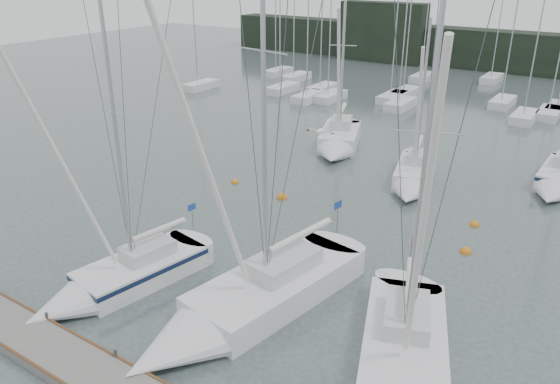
{
  "coord_description": "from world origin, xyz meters",
  "views": [
    {
      "loc": [
        11.58,
        -13.87,
        13.6
      ],
      "look_at": [
        -0.89,
        5.0,
        3.86
      ],
      "focal_mm": 35.0,
      "sensor_mm": 36.0,
      "label": 1
    }
  ],
  "objects": [
    {
      "name": "ground",
      "position": [
        0.0,
        0.0,
        0.0
      ],
      "size": [
        160.0,
        160.0,
        0.0
      ],
      "primitive_type": "plane",
      "color": "#414F4D",
      "rests_on": "ground"
    },
    {
      "name": "far_treeline",
      "position": [
        0.0,
        62.0,
        2.5
      ],
      "size": [
        90.0,
        4.0,
        5.0
      ],
      "primitive_type": "cube",
      "color": "black",
      "rests_on": "ground"
    },
    {
      "name": "far_building_left",
      "position": [
        -20.0,
        60.0,
        4.0
      ],
      "size": [
        12.0,
        3.0,
        8.0
      ],
      "primitive_type": "cube",
      "color": "black",
      "rests_on": "ground"
    },
    {
      "name": "mast_forest",
      "position": [
        0.43,
        41.33,
        0.47
      ],
      "size": [
        58.96,
        27.78,
        14.87
      ],
      "color": "silver",
      "rests_on": "ground"
    },
    {
      "name": "sailboat_near_left",
      "position": [
        -5.79,
        -1.05,
        0.53
      ],
      "size": [
        4.0,
        8.72,
        13.38
      ],
      "rotation": [
        0.0,
        0.0,
        -0.18
      ],
      "color": "silver",
      "rests_on": "ground"
    },
    {
      "name": "sailboat_near_center",
      "position": [
        -0.01,
        0.15,
        0.58
      ],
      "size": [
        5.19,
        12.0,
        18.01
      ],
      "rotation": [
        0.0,
        0.0,
        -0.17
      ],
      "color": "silver",
      "rests_on": "ground"
    },
    {
      "name": "sailboat_near_right",
      "position": [
        7.18,
        0.2,
        0.55
      ],
      "size": [
        6.06,
        10.07,
        14.88
      ],
      "rotation": [
        0.0,
        0.0,
        0.35
      ],
      "color": "silver",
      "rests_on": "ground"
    },
    {
      "name": "sailboat_mid_b",
      "position": [
        -6.53,
        21.44,
        0.63
      ],
      "size": [
        5.37,
        8.4,
        12.91
      ],
      "rotation": [
        0.0,
        0.0,
        0.36
      ],
      "color": "silver",
      "rests_on": "ground"
    },
    {
      "name": "sailboat_mid_c",
      "position": [
        0.88,
        17.69,
        0.55
      ],
      "size": [
        4.04,
        7.57,
        11.12
      ],
      "rotation": [
        0.0,
        0.0,
        0.25
      ],
      "color": "silver",
      "rests_on": "ground"
    },
    {
      "name": "sailboat_mid_d",
      "position": [
        8.69,
        22.54,
        0.57
      ],
      "size": [
        2.66,
        7.61,
        12.27
      ],
      "rotation": [
        0.0,
        0.0,
        -0.03
      ],
      "color": "silver",
      "rests_on": "ground"
    },
    {
      "name": "buoy_a",
      "position": [
        -5.23,
        11.78,
        0.0
      ],
      "size": [
        0.65,
        0.65,
        0.65
      ],
      "primitive_type": "sphere",
      "color": "orange",
      "rests_on": "ground"
    },
    {
      "name": "buoy_b",
      "position": [
        6.16,
        11.23,
        0.0
      ],
      "size": [
        0.58,
        0.58,
        0.58
      ],
      "primitive_type": "sphere",
      "color": "orange",
      "rests_on": "ground"
    },
    {
      "name": "buoy_c",
      "position": [
        -9.17,
        12.15,
        0.0
      ],
      "size": [
        0.52,
        0.52,
        0.52
      ],
      "primitive_type": "sphere",
      "color": "orange",
      "rests_on": "ground"
    },
    {
      "name": "seagull",
      "position": [
        2.19,
        3.01,
        7.75
      ],
      "size": [
        0.98,
        0.45,
        0.19
      ],
      "rotation": [
        0.0,
        0.0,
        0.13
      ],
      "color": "white",
      "rests_on": "ground"
    },
    {
      "name": "buoy_d",
      "position": [
        5.69,
        14.53,
        0.0
      ],
      "size": [
        0.55,
        0.55,
        0.55
      ],
      "primitive_type": "sphere",
      "color": "orange",
      "rests_on": "ground"
    }
  ]
}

